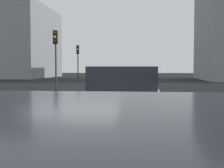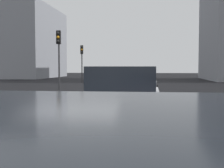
# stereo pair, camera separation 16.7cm
# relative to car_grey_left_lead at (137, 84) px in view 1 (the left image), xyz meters

# --- Properties ---
(ground_plane) EXTENTS (160.00, 160.00, 0.20)m
(ground_plane) POSITION_rel_car_grey_left_lead_xyz_m (-7.89, 1.54, -0.88)
(ground_plane) COLOR black
(car_grey_left_lead) EXTENTS (4.71, 2.00, 1.63)m
(car_grey_left_lead) POSITION_rel_car_grey_left_lead_xyz_m (0.00, 0.00, 0.00)
(car_grey_left_lead) COLOR slate
(car_grey_left_lead) RESTS_ON ground_plane
(car_white_left_second) EXTENTS (4.39, 2.09, 1.65)m
(car_white_left_second) POSITION_rel_car_grey_left_lead_xyz_m (-7.89, 0.14, 0.01)
(car_white_left_second) COLOR silver
(car_white_left_second) RESTS_ON ground_plane
(traffic_light_near_left) EXTENTS (0.32, 0.29, 4.08)m
(traffic_light_near_left) POSITION_rel_car_grey_left_lead_xyz_m (4.34, 5.53, 2.16)
(traffic_light_near_left) COLOR #2D2D30
(traffic_light_near_left) RESTS_ON ground_plane
(traffic_light_near_right) EXTENTS (0.32, 0.29, 3.92)m
(traffic_light_near_right) POSITION_rel_car_grey_left_lead_xyz_m (16.08, 6.54, 2.05)
(traffic_light_near_right) COLOR #2D2D30
(traffic_light_near_right) RESTS_ON ground_plane
(building_facade_center) EXTENTS (15.61, 6.26, 10.94)m
(building_facade_center) POSITION_rel_car_grey_left_lead_xyz_m (31.33, 17.54, 4.69)
(building_facade_center) COLOR gray
(building_facade_center) RESTS_ON ground_plane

